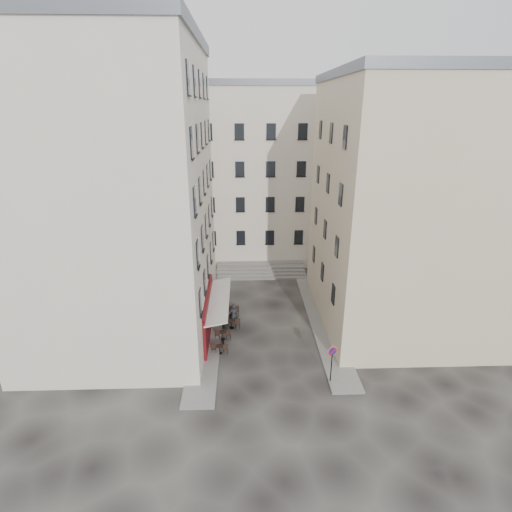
{
  "coord_description": "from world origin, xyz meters",
  "views": [
    {
      "loc": [
        -1.73,
        -25.3,
        16.25
      ],
      "look_at": [
        -0.76,
        4.0,
        5.22
      ],
      "focal_mm": 28.0,
      "sensor_mm": 36.0,
      "label": 1
    }
  ],
  "objects_px": {
    "bistro_table_b": "(223,335)",
    "pedestrian": "(234,315)",
    "no_parking_sign": "(332,358)",
    "bistro_table_a": "(220,348)"
  },
  "relations": [
    {
      "from": "bistro_table_a",
      "to": "bistro_table_b",
      "type": "relative_size",
      "value": 0.98
    },
    {
      "from": "bistro_table_a",
      "to": "bistro_table_b",
      "type": "height_order",
      "value": "bistro_table_b"
    },
    {
      "from": "pedestrian",
      "to": "bistro_table_a",
      "type": "bearing_deg",
      "value": 63.99
    },
    {
      "from": "bistro_table_a",
      "to": "bistro_table_b",
      "type": "distance_m",
      "value": 1.8
    },
    {
      "from": "no_parking_sign",
      "to": "bistro_table_b",
      "type": "distance_m",
      "value": 8.76
    },
    {
      "from": "no_parking_sign",
      "to": "bistro_table_a",
      "type": "relative_size",
      "value": 2.24
    },
    {
      "from": "no_parking_sign",
      "to": "pedestrian",
      "type": "distance_m",
      "value": 9.4
    },
    {
      "from": "no_parking_sign",
      "to": "pedestrian",
      "type": "relative_size",
      "value": 1.34
    },
    {
      "from": "bistro_table_b",
      "to": "pedestrian",
      "type": "distance_m",
      "value": 2.11
    },
    {
      "from": "no_parking_sign",
      "to": "pedestrian",
      "type": "xyz_separation_m",
      "value": [
        -6.17,
        7.05,
        -0.87
      ]
    }
  ]
}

